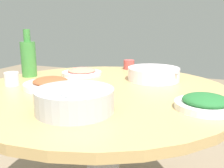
{
  "coord_description": "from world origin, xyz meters",
  "views": [
    {
      "loc": [
        -0.45,
        1.01,
        1.04
      ],
      "look_at": [
        -0.05,
        0.01,
        0.77
      ],
      "focal_mm": 41.25,
      "sensor_mm": 36.0,
      "label": 1
    }
  ],
  "objects": [
    {
      "name": "green_bottle",
      "position": [
        0.47,
        -0.09,
        0.85
      ],
      "size": [
        0.08,
        0.08,
        0.25
      ],
      "color": "#3F873B",
      "rests_on": "round_dining_table"
    },
    {
      "name": "dish_stirfry",
      "position": [
        0.22,
        0.08,
        0.76
      ],
      "size": [
        0.24,
        0.24,
        0.05
      ],
      "color": "white",
      "rests_on": "round_dining_table"
    },
    {
      "name": "tea_cup_far",
      "position": [
        0.04,
        -0.5,
        0.77
      ],
      "size": [
        0.07,
        0.07,
        0.06
      ],
      "primitive_type": "cylinder",
      "color": "#BD4946",
      "rests_on": "round_dining_table"
    },
    {
      "name": "tea_cup_side",
      "position": [
        0.41,
        0.1,
        0.78
      ],
      "size": [
        0.07,
        0.07,
        0.06
      ],
      "primitive_type": "cylinder",
      "color": "white",
      "rests_on": "round_dining_table"
    },
    {
      "name": "round_dining_table",
      "position": [
        0.0,
        0.0,
        0.56
      ],
      "size": [
        1.16,
        1.16,
        0.74
      ],
      "color": "#99999E",
      "rests_on": "ground"
    },
    {
      "name": "dish_greens",
      "position": [
        -0.44,
        0.12,
        0.77
      ],
      "size": [
        0.21,
        0.21,
        0.05
      ],
      "color": "white",
      "rests_on": "round_dining_table"
    },
    {
      "name": "rice_bowl",
      "position": [
        -0.04,
        0.31,
        0.78
      ],
      "size": [
        0.26,
        0.26,
        0.09
      ],
      "color": "#B2B5BA",
      "rests_on": "round_dining_table"
    },
    {
      "name": "dish_shrimp",
      "position": [
        0.23,
        -0.24,
        0.76
      ],
      "size": [
        0.22,
        0.22,
        0.04
      ],
      "color": "silver",
      "rests_on": "round_dining_table"
    },
    {
      "name": "soup_bowl",
      "position": [
        -0.17,
        -0.25,
        0.77
      ],
      "size": [
        0.26,
        0.26,
        0.06
      ],
      "color": "white",
      "rests_on": "round_dining_table"
    }
  ]
}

